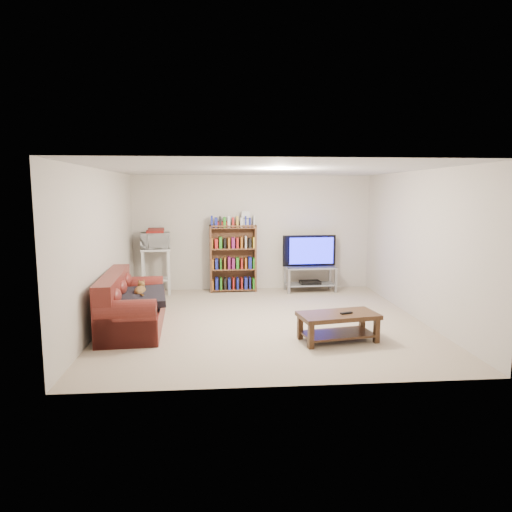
{
  "coord_description": "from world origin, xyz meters",
  "views": [
    {
      "loc": [
        -0.72,
        -7.08,
        2.05
      ],
      "look_at": [
        -0.1,
        0.4,
        1.0
      ],
      "focal_mm": 32.0,
      "sensor_mm": 36.0,
      "label": 1
    }
  ],
  "objects": [
    {
      "name": "dvd_player",
      "position": [
        1.17,
        2.13,
        0.19
      ],
      "size": [
        0.43,
        0.31,
        0.06
      ],
      "primitive_type": "cube",
      "rotation": [
        0.0,
        0.0,
        0.05
      ],
      "color": "black",
      "rests_on": "tv_stand"
    },
    {
      "name": "coffee_table",
      "position": [
        0.92,
        -1.07,
        0.27
      ],
      "size": [
        1.16,
        0.72,
        0.39
      ],
      "rotation": [
        0.0,
        0.0,
        0.17
      ],
      "color": "#3D2615",
      "rests_on": "floor"
    },
    {
      "name": "floor",
      "position": [
        0.0,
        0.0,
        0.0
      ],
      "size": [
        5.0,
        5.0,
        0.0
      ],
      "primitive_type": "plane",
      "color": "#C0AA8F",
      "rests_on": "ground"
    },
    {
      "name": "wall_back",
      "position": [
        0.0,
        2.5,
        1.2
      ],
      "size": [
        5.0,
        0.0,
        5.0
      ],
      "primitive_type": "plane",
      "rotation": [
        1.57,
        0.0,
        0.0
      ],
      "color": "beige",
      "rests_on": "ground"
    },
    {
      "name": "wall_front",
      "position": [
        0.0,
        -2.5,
        1.2
      ],
      "size": [
        5.0,
        0.0,
        5.0
      ],
      "primitive_type": "plane",
      "rotation": [
        -1.57,
        0.0,
        0.0
      ],
      "color": "beige",
      "rests_on": "ground"
    },
    {
      "name": "tv_stand",
      "position": [
        1.17,
        2.13,
        0.35
      ],
      "size": [
        1.06,
        0.52,
        0.52
      ],
      "rotation": [
        0.0,
        0.0,
        0.05
      ],
      "color": "#999EA3",
      "rests_on": "floor"
    },
    {
      "name": "bookshelf",
      "position": [
        -0.42,
        2.27,
        0.71
      ],
      "size": [
        0.97,
        0.33,
        1.39
      ],
      "rotation": [
        0.0,
        0.0,
        0.03
      ],
      "color": "brown",
      "rests_on": "floor"
    },
    {
      "name": "cat",
      "position": [
        -1.92,
        -0.15,
        0.56
      ],
      "size": [
        0.25,
        0.55,
        0.16
      ],
      "primitive_type": null,
      "rotation": [
        0.0,
        0.0,
        0.07
      ],
      "color": "brown",
      "rests_on": "sofa"
    },
    {
      "name": "wall_left",
      "position": [
        -2.5,
        0.0,
        1.2
      ],
      "size": [
        0.0,
        5.0,
        5.0
      ],
      "primitive_type": "plane",
      "rotation": [
        1.57,
        0.0,
        1.57
      ],
      "color": "beige",
      "rests_on": "ground"
    },
    {
      "name": "sofa",
      "position": [
        -2.09,
        -0.21,
        0.3
      ],
      "size": [
        0.97,
        2.01,
        0.84
      ],
      "rotation": [
        0.0,
        0.0,
        0.07
      ],
      "color": "maroon",
      "rests_on": "floor"
    },
    {
      "name": "microwave",
      "position": [
        -1.98,
        2.14,
        1.09
      ],
      "size": [
        0.61,
        0.45,
        0.32
      ],
      "primitive_type": "imported",
      "rotation": [
        0.0,
        0.0,
        0.1
      ],
      "color": "silver",
      "rests_on": "microwave_stand"
    },
    {
      "name": "game_boxes",
      "position": [
        -1.98,
        2.14,
        1.27
      ],
      "size": [
        0.37,
        0.33,
        0.05
      ],
      "primitive_type": "cube",
      "rotation": [
        0.0,
        0.0,
        0.1
      ],
      "color": "maroon",
      "rests_on": "microwave"
    },
    {
      "name": "remote",
      "position": [
        1.03,
        -1.1,
        0.4
      ],
      "size": [
        0.18,
        0.1,
        0.02
      ],
      "primitive_type": "cube",
      "rotation": [
        0.0,
        0.0,
        0.32
      ],
      "color": "black",
      "rests_on": "coffee_table"
    },
    {
      "name": "television",
      "position": [
        1.17,
        2.13,
        0.84
      ],
      "size": [
        1.13,
        0.2,
        0.65
      ],
      "primitive_type": "imported",
      "rotation": [
        0.0,
        0.0,
        3.19
      ],
      "color": "black",
      "rests_on": "tv_stand"
    },
    {
      "name": "blanket",
      "position": [
        -1.91,
        -0.33,
        0.5
      ],
      "size": [
        0.89,
        1.08,
        0.18
      ],
      "primitive_type": "cube",
      "rotation": [
        0.05,
        -0.04,
        0.15
      ],
      "color": "black",
      "rests_on": "sofa"
    },
    {
      "name": "wall_right",
      "position": [
        2.5,
        0.0,
        1.2
      ],
      "size": [
        0.0,
        5.0,
        5.0
      ],
      "primitive_type": "plane",
      "rotation": [
        1.57,
        0.0,
        -1.57
      ],
      "color": "beige",
      "rests_on": "ground"
    },
    {
      "name": "microwave_stand",
      "position": [
        -1.98,
        2.14,
        0.6
      ],
      "size": [
        0.62,
        0.48,
        0.93
      ],
      "rotation": [
        0.0,
        0.0,
        0.1
      ],
      "color": "silver",
      "rests_on": "floor"
    },
    {
      "name": "ceiling",
      "position": [
        0.0,
        0.0,
        2.4
      ],
      "size": [
        5.0,
        5.0,
        0.0
      ],
      "primitive_type": "plane",
      "rotation": [
        3.14,
        0.0,
        0.0
      ],
      "color": "white",
      "rests_on": "ground"
    },
    {
      "name": "shelf_clutter",
      "position": [
        -0.32,
        2.29,
        1.49
      ],
      "size": [
        0.71,
        0.23,
        0.28
      ],
      "rotation": [
        0.0,
        0.0,
        0.03
      ],
      "color": "silver",
      "rests_on": "bookshelf"
    }
  ]
}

